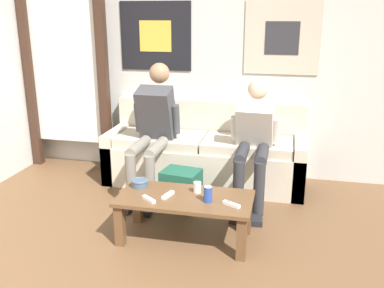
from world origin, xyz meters
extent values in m
cube|color=silver|center=(0.00, 2.78, 1.27)|extent=(10.00, 0.05, 2.55)
cube|color=black|center=(-0.48, 2.75, 1.50)|extent=(0.79, 0.01, 0.73)
cube|color=gold|center=(-0.48, 2.74, 1.50)|extent=(0.35, 0.01, 0.33)
cube|color=beige|center=(0.85, 2.75, 1.50)|extent=(0.76, 0.01, 0.73)
cube|color=#2D2D33|center=(0.85, 2.74, 1.50)|extent=(0.34, 0.01, 0.33)
cube|color=#382319|center=(-1.93, 2.56, 1.02)|extent=(0.10, 0.10, 2.05)
cube|color=#382319|center=(-1.03, 2.56, 1.02)|extent=(0.10, 0.10, 2.05)
cube|color=silver|center=(-1.48, 2.58, 1.13)|extent=(0.82, 0.02, 1.64)
cube|color=beige|center=(0.13, 2.69, 0.42)|extent=(2.06, 0.13, 0.83)
cube|color=beige|center=(0.13, 2.34, 0.21)|extent=(2.06, 0.57, 0.42)
cube|color=beige|center=(-0.84, 2.34, 0.27)|extent=(0.12, 0.57, 0.54)
cube|color=beige|center=(1.10, 2.34, 0.27)|extent=(0.12, 0.57, 0.54)
cube|color=beige|center=(-0.32, 2.34, 0.47)|extent=(0.89, 0.53, 0.10)
cube|color=beige|center=(0.59, 2.34, 0.47)|extent=(0.89, 0.53, 0.10)
cube|color=brown|center=(0.22, 1.19, 0.35)|extent=(1.05, 0.51, 0.03)
cube|color=brown|center=(-0.26, 1.39, 0.17)|extent=(0.07, 0.07, 0.34)
cube|color=brown|center=(0.69, 1.39, 0.17)|extent=(0.07, 0.07, 0.34)
cube|color=brown|center=(-0.26, 0.99, 0.17)|extent=(0.07, 0.07, 0.34)
cube|color=brown|center=(0.69, 0.99, 0.17)|extent=(0.07, 0.07, 0.34)
cylinder|color=gray|center=(-0.41, 1.89, 0.52)|extent=(0.11, 0.45, 0.11)
cylinder|color=gray|center=(-0.41, 1.66, 0.27)|extent=(0.10, 0.10, 0.49)
cube|color=#232328|center=(-0.41, 1.59, 0.03)|extent=(0.11, 0.25, 0.05)
cylinder|color=gray|center=(-0.23, 1.89, 0.52)|extent=(0.11, 0.45, 0.11)
cylinder|color=gray|center=(-0.23, 1.66, 0.27)|extent=(0.10, 0.10, 0.49)
cube|color=#232328|center=(-0.23, 1.59, 0.03)|extent=(0.11, 0.25, 0.05)
cube|color=#3F3F44|center=(-0.32, 2.20, 0.77)|extent=(0.35, 0.38, 0.58)
sphere|color=#9E7556|center=(-0.32, 2.32, 1.16)|extent=(0.20, 0.20, 0.20)
cylinder|color=#3F3F44|center=(-0.51, 2.21, 0.73)|extent=(0.08, 0.13, 0.31)
cylinder|color=#3F3F44|center=(-0.12, 2.21, 0.73)|extent=(0.08, 0.13, 0.31)
cylinder|color=#2D2D33|center=(0.58, 1.91, 0.52)|extent=(0.11, 0.41, 0.11)
cylinder|color=#2D2D33|center=(0.58, 1.70, 0.27)|extent=(0.10, 0.10, 0.49)
cube|color=#232328|center=(0.58, 1.63, 0.03)|extent=(0.11, 0.25, 0.05)
cylinder|color=#2D2D33|center=(0.76, 1.91, 0.52)|extent=(0.11, 0.41, 0.11)
cylinder|color=#2D2D33|center=(0.76, 1.70, 0.27)|extent=(0.10, 0.10, 0.49)
cube|color=#232328|center=(0.76, 1.63, 0.03)|extent=(0.11, 0.25, 0.05)
cube|color=beige|center=(0.67, 2.19, 0.72)|extent=(0.36, 0.37, 0.47)
sphere|color=beige|center=(0.67, 2.30, 1.04)|extent=(0.19, 0.19, 0.19)
cylinder|color=beige|center=(0.47, 2.19, 0.68)|extent=(0.08, 0.12, 0.24)
cylinder|color=beige|center=(0.86, 2.19, 0.68)|extent=(0.08, 0.12, 0.24)
cube|color=#1E5642|center=(0.04, 1.75, 0.18)|extent=(0.37, 0.32, 0.36)
cube|color=#1E5642|center=(0.02, 1.63, 0.10)|extent=(0.25, 0.13, 0.16)
cylinder|color=#475B75|center=(-0.20, 1.31, 0.40)|extent=(0.13, 0.13, 0.06)
torus|color=#475B75|center=(-0.20, 1.31, 0.42)|extent=(0.14, 0.14, 0.02)
cylinder|color=silver|center=(0.29, 1.30, 0.41)|extent=(0.06, 0.06, 0.09)
cylinder|color=black|center=(0.29, 1.30, 0.46)|extent=(0.00, 0.00, 0.01)
cylinder|color=#28479E|center=(0.41, 1.14, 0.43)|extent=(0.07, 0.07, 0.12)
cylinder|color=silver|center=(0.41, 1.14, 0.49)|extent=(0.06, 0.06, 0.00)
cube|color=white|center=(0.59, 1.11, 0.38)|extent=(0.14, 0.10, 0.02)
cylinder|color=#333842|center=(0.56, 1.12, 0.39)|extent=(0.01, 0.01, 0.00)
cube|color=white|center=(0.08, 1.17, 0.38)|extent=(0.07, 0.15, 0.02)
cylinder|color=#333842|center=(0.09, 1.20, 0.39)|extent=(0.01, 0.01, 0.00)
cube|color=white|center=(-0.04, 1.06, 0.38)|extent=(0.13, 0.12, 0.02)
cylinder|color=#333842|center=(-0.06, 1.08, 0.39)|extent=(0.01, 0.01, 0.00)
camera|label=1|loc=(0.95, -1.79, 1.75)|focal=40.00mm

